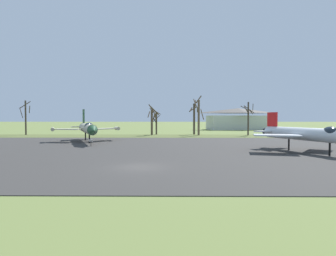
% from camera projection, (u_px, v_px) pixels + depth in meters
% --- Properties ---
extents(ground_plane, '(600.00, 600.00, 0.00)m').
position_uv_depth(ground_plane, '(139.00, 168.00, 24.33)').
color(ground_plane, olive).
extents(asphalt_apron, '(86.74, 44.98, 0.05)m').
position_uv_depth(asphalt_apron, '(151.00, 150.00, 37.81)').
color(asphalt_apron, '#383533').
rests_on(asphalt_apron, ground).
extents(grass_verge_strip, '(146.74, 12.00, 0.06)m').
position_uv_depth(grass_verge_strip, '(159.00, 136.00, 66.28)').
color(grass_verge_strip, '#576130').
rests_on(grass_verge_strip, ground).
extents(jet_fighter_front_left, '(12.23, 16.82, 6.03)m').
position_uv_depth(jet_fighter_front_left, '(87.00, 128.00, 49.86)').
color(jet_fighter_front_left, '#B7B293').
rests_on(jet_fighter_front_left, ground).
extents(info_placard_front_left, '(0.65, 0.31, 1.07)m').
position_uv_depth(info_placard_front_left, '(91.00, 142.00, 41.99)').
color(info_placard_front_left, black).
rests_on(info_placard_front_left, ground).
extents(jet_fighter_rear_center, '(12.11, 15.82, 5.10)m').
position_uv_depth(jet_fighter_rear_center, '(310.00, 134.00, 34.05)').
color(jet_fighter_rear_center, silver).
rests_on(jet_fighter_rear_center, ground).
extents(bare_tree_far_left, '(3.22, 3.38, 8.67)m').
position_uv_depth(bare_tree_far_left, '(26.00, 116.00, 70.63)').
color(bare_tree_far_left, '#42382D').
rests_on(bare_tree_far_left, ground).
extents(bare_tree_left_of_center, '(2.87, 3.14, 7.71)m').
position_uv_depth(bare_tree_left_of_center, '(152.00, 120.00, 69.91)').
color(bare_tree_left_of_center, brown).
rests_on(bare_tree_left_of_center, ground).
extents(bare_tree_center, '(2.97, 2.84, 6.92)m').
position_uv_depth(bare_tree_center, '(156.00, 122.00, 72.36)').
color(bare_tree_center, '#42382D').
rests_on(bare_tree_center, ground).
extents(bare_tree_right_of_center, '(2.33, 2.33, 8.04)m').
position_uv_depth(bare_tree_right_of_center, '(194.00, 118.00, 72.98)').
color(bare_tree_right_of_center, '#42382D').
rests_on(bare_tree_right_of_center, ground).
extents(bare_tree_far_right, '(2.73, 2.54, 9.85)m').
position_uv_depth(bare_tree_far_right, '(198.00, 115.00, 68.76)').
color(bare_tree_far_right, brown).
rests_on(bare_tree_far_right, ground).
extents(bare_tree_backdrop_extra, '(3.43, 2.88, 8.20)m').
position_uv_depth(bare_tree_backdrop_extra, '(248.00, 117.00, 68.80)').
color(bare_tree_backdrop_extra, '#42382D').
rests_on(bare_tree_backdrop_extra, ground).
extents(visitor_building, '(24.36, 13.75, 7.93)m').
position_uv_depth(visitor_building, '(238.00, 119.00, 104.81)').
color(visitor_building, beige).
rests_on(visitor_building, ground).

